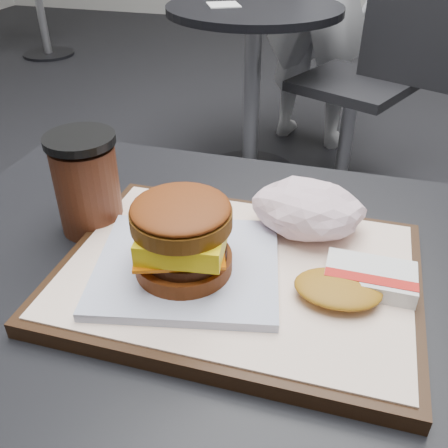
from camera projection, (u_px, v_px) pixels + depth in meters
customer_table at (229, 392)px, 0.65m from camera, size 0.80×0.60×0.77m
serving_tray at (238, 274)px, 0.54m from camera, size 0.38×0.28×0.02m
breakfast_sandwich at (184, 244)px, 0.50m from camera, size 0.22×0.20×0.09m
hash_brown at (356, 282)px, 0.50m from camera, size 0.12×0.09×0.02m
crumpled_wrapper at (308, 209)px, 0.58m from camera, size 0.13×0.10×0.06m
coffee_cup at (87, 185)px, 0.60m from camera, size 0.08×0.08×0.12m
neighbor_table at (253, 57)px, 2.06m from camera, size 0.70×0.70×0.75m
napkin at (224, 5)px, 1.94m from camera, size 0.16×0.16×0.00m
neighbor_chair at (373, 73)px, 2.01m from camera, size 0.66×0.56×0.88m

